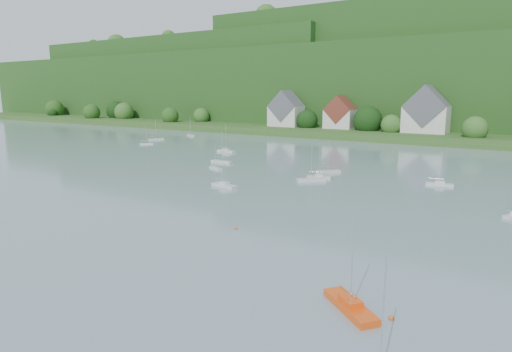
{
  "coord_description": "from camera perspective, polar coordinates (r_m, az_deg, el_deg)",
  "views": [
    {
      "loc": [
        41.21,
        11.75,
        18.5
      ],
      "look_at": [
        0.67,
        75.0,
        4.0
      ],
      "focal_mm": 30.83,
      "sensor_mm": 36.0,
      "label": 1
    }
  ],
  "objects": [
    {
      "name": "forested_ridge",
      "position": [
        260.08,
        24.09,
        10.96
      ],
      "size": [
        620.0,
        181.22,
        69.89
      ],
      "color": "#1E4516",
      "rests_on": "ground"
    },
    {
      "name": "far_sailboat_cluster",
      "position": [
        111.7,
        15.51,
        1.18
      ],
      "size": [
        187.78,
        77.2,
        8.71
      ],
      "color": "silver",
      "rests_on": "ground"
    },
    {
      "name": "far_shore_strip",
      "position": [
        193.46,
        20.31,
        5.21
      ],
      "size": [
        600.0,
        60.0,
        3.0
      ],
      "primitive_type": "cube",
      "color": "#2A521F",
      "rests_on": "ground"
    },
    {
      "name": "village_building_2",
      "position": [
        180.12,
        21.22,
        7.57
      ],
      "size": [
        16.0,
        11.44,
        18.0
      ],
      "color": "beige",
      "rests_on": "far_shore_strip"
    },
    {
      "name": "near_sailboat_5",
      "position": [
        40.12,
        12.13,
        -16.06
      ],
      "size": [
        6.2,
        5.55,
        8.81
      ],
      "rotation": [
        0.0,
        0.0,
        -0.69
      ],
      "color": "#EA4A0F",
      "rests_on": "ground"
    },
    {
      "name": "mooring_buoy_2",
      "position": [
        39.7,
        17.14,
        -17.37
      ],
      "size": [
        0.48,
        0.48,
        0.48
      ],
      "primitive_type": "sphere",
      "color": "#E95816",
      "rests_on": "ground"
    },
    {
      "name": "village_building_1",
      "position": [
        191.27,
        10.86,
        7.81
      ],
      "size": [
        12.0,
        9.36,
        14.0
      ],
      "color": "beige",
      "rests_on": "far_shore_strip"
    },
    {
      "name": "village_building_0",
      "position": [
        200.12,
        3.93,
        8.32
      ],
      "size": [
        14.0,
        10.4,
        16.0
      ],
      "color": "beige",
      "rests_on": "far_shore_strip"
    },
    {
      "name": "mooring_buoy_3",
      "position": [
        60.43,
        -2.65,
        -6.91
      ],
      "size": [
        0.4,
        0.4,
        0.4
      ],
      "primitive_type": "sphere",
      "color": "#E95816",
      "rests_on": "ground"
    }
  ]
}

